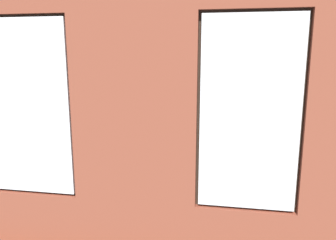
{
  "coord_description": "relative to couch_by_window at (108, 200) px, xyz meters",
  "views": [
    {
      "loc": [
        -0.92,
        5.99,
        2.23
      ],
      "look_at": [
        0.06,
        0.4,
        1.08
      ],
      "focal_mm": 35.0,
      "sensor_mm": 36.0,
      "label": 1
    }
  ],
  "objects": [
    {
      "name": "ground_plane",
      "position": [
        -0.56,
        -2.15,
        -0.38
      ],
      "size": [
        6.74,
        6.37,
        0.1
      ],
      "primitive_type": "cube",
      "color": "brown"
    },
    {
      "name": "brick_wall_with_windows",
      "position": [
        -0.56,
        0.65,
        1.15
      ],
      "size": [
        6.14,
        0.3,
        3.02
      ],
      "color": "brown",
      "rests_on": "ground_plane"
    },
    {
      "name": "white_wall_right",
      "position": [
        2.46,
        -1.95,
        1.18
      ],
      "size": [
        0.1,
        5.37,
        3.02
      ],
      "primitive_type": "cube",
      "color": "silver",
      "rests_on": "ground_plane"
    },
    {
      "name": "couch_by_window",
      "position": [
        0.0,
        0.0,
        0.0
      ],
      "size": [
        2.07,
        0.87,
        0.8
      ],
      "color": "black",
      "rests_on": "ground_plane"
    },
    {
      "name": "couch_left",
      "position": [
        -2.93,
        -2.08,
        -0.0
      ],
      "size": [
        1.02,
        2.14,
        0.8
      ],
      "rotation": [
        0.0,
        0.0,
        1.65
      ],
      "color": "black",
      "rests_on": "ground_plane"
    },
    {
      "name": "coffee_table",
      "position": [
        -0.34,
        -2.48,
        0.06
      ],
      "size": [
        1.47,
        0.7,
        0.44
      ],
      "color": "tan",
      "rests_on": "ground_plane"
    },
    {
      "name": "cup_ceramic",
      "position": [
        0.1,
        -2.38,
        0.16
      ],
      "size": [
        0.07,
        0.07,
        0.08
      ],
      "primitive_type": "cylinder",
      "color": "#4C4C51",
      "rests_on": "coffee_table"
    },
    {
      "name": "candle_jar",
      "position": [
        -0.16,
        -2.57,
        0.17
      ],
      "size": [
        0.08,
        0.08,
        0.1
      ],
      "primitive_type": "cylinder",
      "color": "#B7333D",
      "rests_on": "coffee_table"
    },
    {
      "name": "table_plant_small",
      "position": [
        -0.75,
        -2.61,
        0.23
      ],
      "size": [
        0.13,
        0.13,
        0.21
      ],
      "color": "#47423D",
      "rests_on": "coffee_table"
    },
    {
      "name": "remote_black",
      "position": [
        -0.34,
        -2.48,
        0.13
      ],
      "size": [
        0.14,
        0.17,
        0.02
      ],
      "primitive_type": "cube",
      "rotation": [
        0.0,
        0.0,
        5.65
      ],
      "color": "black",
      "rests_on": "coffee_table"
    },
    {
      "name": "media_console",
      "position": [
        2.16,
        -2.37,
        -0.05
      ],
      "size": [
        1.06,
        0.42,
        0.55
      ],
      "primitive_type": "cube",
      "color": "black",
      "rests_on": "ground_plane"
    },
    {
      "name": "tv_flatscreen",
      "position": [
        2.16,
        -2.37,
        0.62
      ],
      "size": [
        1.2,
        0.2,
        0.79
      ],
      "color": "black",
      "rests_on": "media_console"
    },
    {
      "name": "papasan_chair",
      "position": [
        0.21,
        -4.15,
        0.12
      ],
      "size": [
        1.15,
        1.15,
        0.71
      ],
      "color": "olive",
      "rests_on": "ground_plane"
    },
    {
      "name": "potted_plant_corner_near_left",
      "position": [
        -3.08,
        -4.34,
        0.44
      ],
      "size": [
        1.07,
        1.04,
        1.41
      ],
      "color": "brown",
      "rests_on": "ground_plane"
    },
    {
      "name": "potted_plant_between_couches",
      "position": [
        -1.5,
        -0.07,
        0.45
      ],
      "size": [
        0.93,
        0.96,
        1.34
      ],
      "color": "gray",
      "rests_on": "ground_plane"
    },
    {
      "name": "potted_plant_near_tv",
      "position": [
        1.61,
        -1.39,
        0.14
      ],
      "size": [
        0.4,
        0.4,
        0.75
      ],
      "color": "brown",
      "rests_on": "ground_plane"
    },
    {
      "name": "potted_plant_foreground_right",
      "position": [
        1.86,
        -4.29,
        0.3
      ],
      "size": [
        0.6,
        0.6,
        0.96
      ],
      "color": "gray",
      "rests_on": "ground_plane"
    },
    {
      "name": "potted_plant_by_left_couch",
      "position": [
        -2.53,
        -3.57,
        0.1
      ],
      "size": [
        0.29,
        0.29,
        0.61
      ],
      "color": "beige",
      "rests_on": "ground_plane"
    },
    {
      "name": "potted_plant_mid_room_small",
      "position": [
        -1.01,
        -3.21,
        0.03
      ],
      "size": [
        0.26,
        0.26,
        0.54
      ],
      "color": "#47423D",
      "rests_on": "ground_plane"
    }
  ]
}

